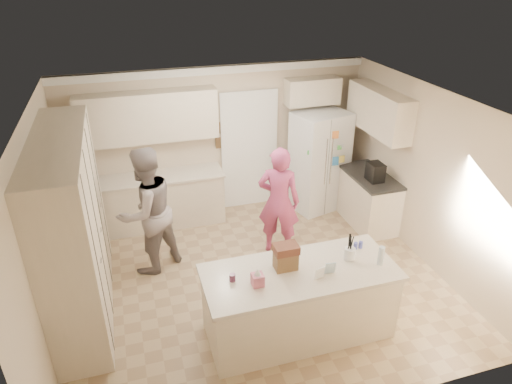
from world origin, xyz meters
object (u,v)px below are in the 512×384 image
object	(u,v)px
refrigerator	(319,161)
dollhouse_body	(286,260)
island_base	(299,303)
tissue_box	(258,280)
utensil_crock	(350,254)
teen_boy	(147,211)
coffee_maker	(375,172)
teen_girl	(279,201)

from	to	relation	value
refrigerator	dollhouse_body	distance (m)	3.27
refrigerator	island_base	size ratio (longest dim) A/B	0.82
island_base	dollhouse_body	distance (m)	0.62
dollhouse_body	refrigerator	bearing A→B (deg)	59.24
island_base	tissue_box	bearing A→B (deg)	-169.70
utensil_crock	refrigerator	bearing A→B (deg)	73.04
utensil_crock	teen_boy	world-z (taller)	teen_boy
utensil_crock	tissue_box	size ratio (longest dim) A/B	1.07
tissue_box	dollhouse_body	bearing A→B (deg)	26.57
utensil_crock	teen_boy	size ratio (longest dim) A/B	0.08
utensil_crock	dollhouse_body	world-z (taller)	dollhouse_body
refrigerator	coffee_maker	distance (m)	1.15
island_base	teen_boy	xyz separation A→B (m)	(-1.59, 1.87, 0.51)
coffee_maker	tissue_box	size ratio (longest dim) A/B	2.14
utensil_crock	tissue_box	bearing A→B (deg)	-172.87
teen_boy	coffee_maker	bearing A→B (deg)	147.92
refrigerator	teen_girl	world-z (taller)	refrigerator
tissue_box	teen_boy	xyz separation A→B (m)	(-1.04, 1.97, -0.04)
island_base	teen_girl	world-z (taller)	teen_girl
dollhouse_body	tissue_box	bearing A→B (deg)	-153.43
refrigerator	teen_girl	distance (m)	1.65
tissue_box	coffee_maker	bearing A→B (deg)	37.57
island_base	teen_girl	size ratio (longest dim) A/B	1.26
refrigerator	island_base	xyz separation A→B (m)	(-1.52, -2.91, -0.46)
utensil_crock	teen_girl	size ratio (longest dim) A/B	0.09
tissue_box	dollhouse_body	size ratio (longest dim) A/B	0.54
coffee_maker	dollhouse_body	xyz separation A→B (m)	(-2.20, -1.80, -0.03)
refrigerator	coffee_maker	world-z (taller)	refrigerator
teen_girl	tissue_box	bearing A→B (deg)	91.47
utensil_crock	dollhouse_body	bearing A→B (deg)	176.42
tissue_box	teen_boy	bearing A→B (deg)	117.76
teen_girl	coffee_maker	bearing A→B (deg)	-147.56
island_base	teen_girl	distance (m)	1.84
dollhouse_body	teen_girl	xyz separation A→B (m)	(0.50, 1.65, -0.16)
utensil_crock	dollhouse_body	size ratio (longest dim) A/B	0.58
tissue_box	teen_girl	xyz separation A→B (m)	(0.90, 1.85, -0.12)
refrigerator	teen_boy	size ratio (longest dim) A/B	0.94
refrigerator	teen_girl	bearing A→B (deg)	-149.84
island_base	teen_boy	distance (m)	2.51
teen_boy	teen_girl	bearing A→B (deg)	143.90
tissue_box	teen_girl	bearing A→B (deg)	64.06
utensil_crock	coffee_maker	bearing A→B (deg)	52.88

